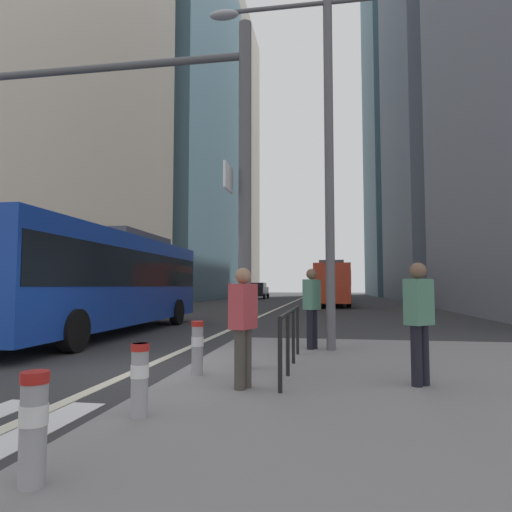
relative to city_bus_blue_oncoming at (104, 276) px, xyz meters
The scene contains 23 objects.
ground_plane 15.20m from the city_bus_blue_oncoming, 76.07° to the left, with size 160.00×160.00×0.00m, color #303033.
median_island 11.26m from the city_bus_blue_oncoming, 34.84° to the right, with size 9.00×10.00×0.15m, color gray.
lane_centre_line 24.98m from the city_bus_blue_oncoming, 81.62° to the left, with size 0.20×80.00×0.01m, color beige.
office_tower_left_near 23.09m from the city_bus_blue_oncoming, 136.88° to the left, with size 12.13×23.89×35.05m, color gray.
office_tower_left_mid 45.12m from the city_bus_blue_oncoming, 107.84° to the left, with size 13.35×24.80×43.92m, color slate.
office_tower_left_far 70.87m from the city_bus_blue_oncoming, 100.70° to the left, with size 10.87×23.45×51.90m, color gray.
office_tower_right_mid 48.99m from the city_bus_blue_oncoming, 61.05° to the left, with size 12.77×21.12×51.98m, color slate.
office_tower_right_far 70.08m from the city_bus_blue_oncoming, 71.44° to the left, with size 13.67×21.76×56.89m, color slate.
city_bus_blue_oncoming is the anchor object (origin of this frame).
city_bus_red_receding 23.87m from the city_bus_blue_oncoming, 72.28° to the left, with size 2.73×11.71×3.40m.
city_bus_red_distant 46.72m from the city_bus_blue_oncoming, 81.38° to the left, with size 2.77×11.17×3.40m.
car_oncoming_mid 40.07m from the city_bus_blue_oncoming, 91.86° to the left, with size 2.10×4.31×1.94m.
car_receding_near 35.24m from the city_bus_blue_oncoming, 79.08° to the left, with size 2.07×4.57×1.94m.
car_receding_far 34.97m from the city_bus_blue_oncoming, 80.61° to the left, with size 2.08×4.60×1.94m.
traffic_signal_gantry 7.05m from the city_bus_blue_oncoming, 61.34° to the right, with size 7.26×0.65×6.00m.
street_lamp_post 8.60m from the city_bus_blue_oncoming, 25.67° to the right, with size 5.50×0.32×8.00m.
bollard_front 11.58m from the city_bus_blue_oncoming, 64.08° to the right, with size 0.20×0.20×0.78m.
bollard_left 10.15m from the city_bus_blue_oncoming, 59.72° to the right, with size 0.20×0.20×0.77m.
bollard_right 8.26m from the city_bus_blue_oncoming, 52.00° to the right, with size 0.20×0.20×0.83m.
pedestrian_railing 8.69m from the city_bus_blue_oncoming, 41.82° to the right, with size 0.06×3.37×0.98m.
pedestrian_waiting 10.69m from the city_bus_blue_oncoming, 38.84° to the right, with size 0.44×0.44×1.71m.
pedestrian_walking 9.38m from the city_bus_blue_oncoming, 50.79° to the right, with size 0.36×0.44×1.63m.
pedestrian_far 7.50m from the city_bus_blue_oncoming, 26.30° to the right, with size 0.40×0.45×1.76m.
Camera 1 is at (3.43, -7.86, 1.52)m, focal length 31.20 mm.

